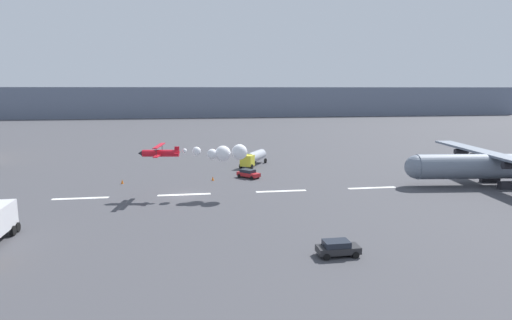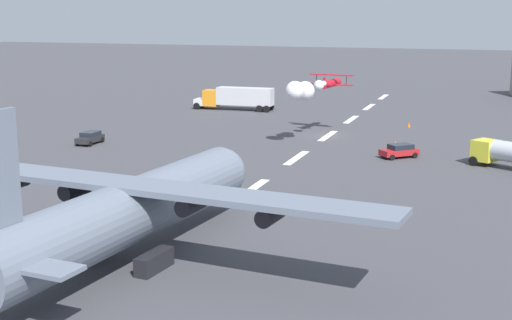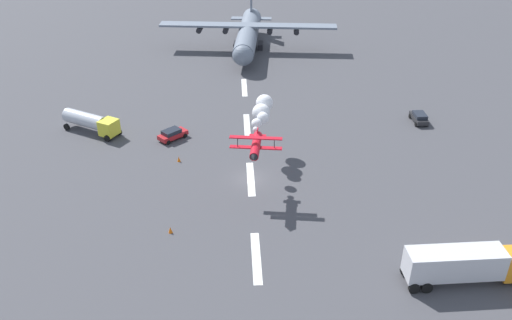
{
  "view_description": "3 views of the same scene",
  "coord_description": "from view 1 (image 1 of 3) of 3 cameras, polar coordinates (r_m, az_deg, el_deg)",
  "views": [
    {
      "loc": [
        1.65,
        -63.18,
        15.9
      ],
      "look_at": [
        11.29,
        1.56,
        4.81
      ],
      "focal_mm": 29.54,
      "sensor_mm": 36.0,
      "label": 1
    },
    {
      "loc": [
        90.77,
        21.16,
        16.18
      ],
      "look_at": [
        29.0,
        0.0,
        2.51
      ],
      "focal_mm": 50.61,
      "sensor_mm": 36.0,
      "label": 2
    },
    {
      "loc": [
        -56.53,
        1.94,
        35.63
      ],
      "look_at": [
        -3.23,
        -0.52,
        4.61
      ],
      "focal_mm": 37.12,
      "sensor_mm": 36.0,
      "label": 3
    }
  ],
  "objects": [
    {
      "name": "ground_plane",
      "position": [
        65.18,
        -9.69,
        -4.64
      ],
      "size": [
        440.0,
        440.0,
        0.0
      ],
      "primitive_type": "plane",
      "color": "#424247",
      "rests_on": "ground"
    },
    {
      "name": "runway_stripe_2",
      "position": [
        67.27,
        -22.68,
        -4.81
      ],
      "size": [
        8.0,
        0.9,
        0.01
      ],
      "primitive_type": "cube",
      "color": "white",
      "rests_on": "ground"
    },
    {
      "name": "runway_stripe_3",
      "position": [
        65.17,
        -9.69,
        -4.64
      ],
      "size": [
        8.0,
        0.9,
        0.01
      ],
      "primitive_type": "cube",
      "color": "white",
      "rests_on": "ground"
    },
    {
      "name": "runway_stripe_4",
      "position": [
        66.52,
        3.43,
        -4.22
      ],
      "size": [
        8.0,
        0.9,
        0.01
      ],
      "primitive_type": "cube",
      "color": "white",
      "rests_on": "ground"
    },
    {
      "name": "runway_stripe_5",
      "position": [
        71.11,
        15.43,
        -3.65
      ],
      "size": [
        8.0,
        0.9,
        0.01
      ],
      "primitive_type": "cube",
      "color": "white",
      "rests_on": "ground"
    },
    {
      "name": "mountain_ridge_distant",
      "position": [
        243.97,
        -8.93,
        7.74
      ],
      "size": [
        396.0,
        16.0,
        16.76
      ],
      "primitive_type": "cube",
      "color": "slate",
      "rests_on": "ground"
    },
    {
      "name": "cargo_transport_plane",
      "position": [
        79.35,
        28.88,
        -0.63
      ],
      "size": [
        28.24,
        36.36,
        11.32
      ],
      "color": "slate",
      "rests_on": "ground"
    },
    {
      "name": "stunt_biplane_red",
      "position": [
        62.42,
        -5.85,
        0.98
      ],
      "size": [
        16.04,
        6.07,
        2.57
      ],
      "color": "red"
    },
    {
      "name": "fuel_tanker_truck",
      "position": [
        87.96,
        -0.34,
        0.36
      ],
      "size": [
        6.82,
        9.11,
        2.9
      ],
      "color": "yellow",
      "rests_on": "ground"
    },
    {
      "name": "followme_car_yellow",
      "position": [
        42.08,
        10.99,
        -11.58
      ],
      "size": [
        4.14,
        2.08,
        1.52
      ],
      "color": "#262628",
      "rests_on": "ground"
    },
    {
      "name": "airport_staff_sedan",
      "position": [
        76.12,
        -1.05,
        -1.82
      ],
      "size": [
        4.19,
        4.37,
        1.52
      ],
      "color": "#B21E23",
      "rests_on": "ground"
    },
    {
      "name": "traffic_cone_near",
      "position": [
        74.93,
        -17.66,
        -2.8
      ],
      "size": [
        0.44,
        0.44,
        0.75
      ],
      "primitive_type": "cone",
      "color": "orange",
      "rests_on": "ground"
    },
    {
      "name": "traffic_cone_far",
      "position": [
        74.3,
        -5.87,
        -2.49
      ],
      "size": [
        0.44,
        0.44,
        0.75
      ],
      "primitive_type": "cone",
      "color": "orange",
      "rests_on": "ground"
    }
  ]
}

